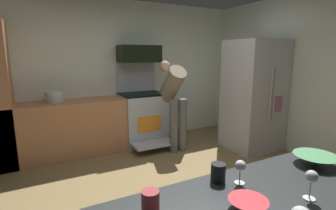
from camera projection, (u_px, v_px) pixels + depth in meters
The scene contains 15 objects.
ground_plane at pixel (175, 201), 2.85m from camera, with size 5.20×4.80×0.02m, color olive.
wall_back at pixel (113, 73), 4.63m from camera, with size 5.20×0.12×2.60m, color silver.
wall_right at pixel (323, 77), 3.76m from camera, with size 0.12×4.80×2.60m, color silver.
lower_cabinet_run at pixel (67, 129), 4.07m from camera, with size 2.40×0.60×0.90m, color #BE7D53.
oven_range at pixel (142, 117), 4.65m from camera, with size 0.76×1.00×1.50m.
microwave at pixel (139, 54), 4.51m from camera, with size 0.74×0.38×0.30m, color black.
refrigerator at pixel (254, 96), 4.34m from camera, with size 0.88×0.78×1.87m.
person_cook at pixel (173, 97), 4.30m from camera, with size 0.31×0.69×1.53m.
mixing_bowl_small at pixel (315, 160), 1.68m from camera, with size 0.28×0.28×0.07m, color #4F945D.
mixing_bowl_prep at pixel (248, 205), 1.18m from camera, with size 0.19×0.19×0.06m, color red.
wine_glass_mid at pixel (240, 167), 1.42m from camera, with size 0.06×0.06×0.14m.
wine_glass_extra at pixel (311, 179), 1.26m from camera, with size 0.06×0.06×0.16m.
mug_coffee at pixel (150, 201), 1.18m from camera, with size 0.09×0.09×0.10m, color #9E3637.
mug_tea at pixel (218, 173), 1.45m from camera, with size 0.09×0.09×0.11m, color black.
stock_pot at pixel (54, 97), 3.90m from camera, with size 0.27×0.27×0.18m, color #B8C3B9.
Camera 1 is at (-1.28, -2.25, 1.62)m, focal length 26.82 mm.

